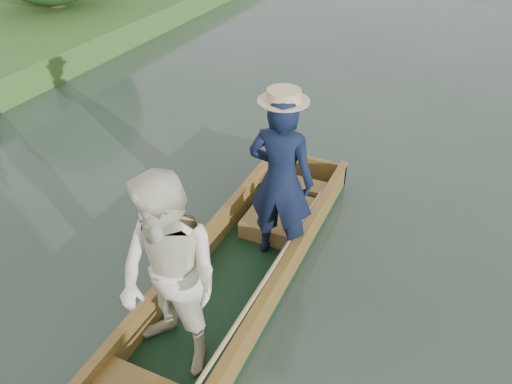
% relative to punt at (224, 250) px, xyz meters
% --- Properties ---
extents(ground, '(120.00, 120.00, 0.00)m').
position_rel_punt_xyz_m(ground, '(-0.05, 0.26, -0.81)').
color(ground, '#283D30').
rests_on(ground, ground).
extents(punt, '(1.23, 5.37, 2.12)m').
position_rel_punt_xyz_m(punt, '(0.00, 0.00, 0.00)').
color(punt, black).
rests_on(punt, ground).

